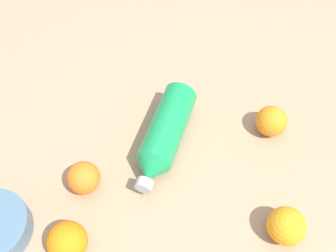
# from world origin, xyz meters

# --- Properties ---
(ground_plane) EXTENTS (2.40, 2.40, 0.00)m
(ground_plane) POSITION_xyz_m (0.00, 0.00, 0.00)
(ground_plane) COLOR #9E7F60
(water_bottle) EXTENTS (0.26, 0.17, 0.08)m
(water_bottle) POSITION_xyz_m (0.07, -0.03, 0.04)
(water_bottle) COLOR #198C4C
(water_bottle) RESTS_ON ground_plane
(orange_0) EXTENTS (0.08, 0.08, 0.08)m
(orange_0) POSITION_xyz_m (0.36, -0.00, 0.04)
(orange_0) COLOR orange
(orange_0) RESTS_ON ground_plane
(orange_1) EXTENTS (0.07, 0.07, 0.07)m
(orange_1) POSITION_xyz_m (0.06, 0.28, 0.04)
(orange_1) COLOR orange
(orange_1) RESTS_ON ground_plane
(orange_2) EXTENTS (0.07, 0.07, 0.07)m
(orange_2) POSITION_xyz_m (0.26, -0.08, 0.03)
(orange_2) COLOR orange
(orange_2) RESTS_ON ground_plane
(orange_3) EXTENTS (0.07, 0.07, 0.07)m
(orange_3) POSITION_xyz_m (-0.12, 0.12, 0.04)
(orange_3) COLOR orange
(orange_3) RESTS_ON ground_plane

